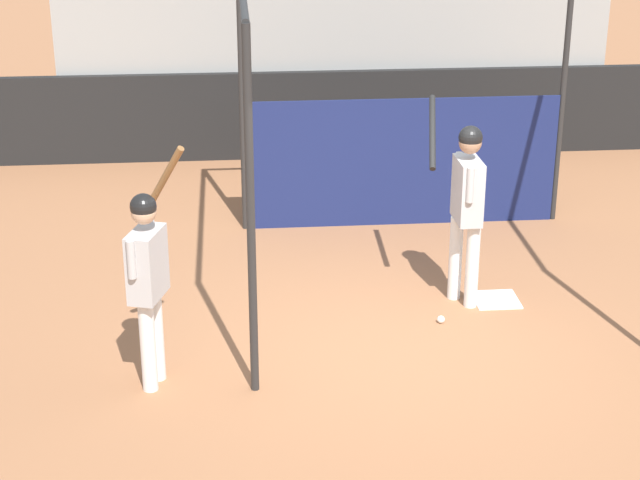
{
  "coord_description": "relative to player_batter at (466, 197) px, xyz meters",
  "views": [
    {
      "loc": [
        -1.47,
        -8.57,
        4.56
      ],
      "look_at": [
        -0.71,
        0.22,
        1.0
      ],
      "focal_mm": 60.0,
      "sensor_mm": 36.0,
      "label": 1
    }
  ],
  "objects": [
    {
      "name": "ground_plane",
      "position": [
        -0.76,
        -0.93,
        -1.11
      ],
      "size": [
        60.0,
        60.0,
        0.0
      ],
      "primitive_type": "plane",
      "color": "#9E6642"
    },
    {
      "name": "outfield_wall",
      "position": [
        -0.76,
        4.9,
        -0.5
      ],
      "size": [
        24.0,
        0.12,
        1.22
      ],
      "color": "black",
      "rests_on": "ground"
    },
    {
      "name": "bleacher_section",
      "position": [
        -0.76,
        6.16,
        0.14
      ],
      "size": [
        7.6,
        2.4,
        2.5
      ],
      "color": "#9E9E99",
      "rests_on": "ground"
    },
    {
      "name": "batting_cage",
      "position": [
        -0.26,
        1.56,
        0.22
      ],
      "size": [
        3.74,
        3.84,
        3.13
      ],
      "color": "#282828",
      "rests_on": "ground"
    },
    {
      "name": "home_plate",
      "position": [
        0.36,
        -0.01,
        -1.1
      ],
      "size": [
        0.44,
        0.44,
        0.02
      ],
      "color": "white",
      "rests_on": "ground"
    },
    {
      "name": "player_batter",
      "position": [
        0.0,
        0.0,
        0.0
      ],
      "size": [
        0.53,
        0.92,
        1.97
      ],
      "rotation": [
        0.0,
        0.0,
        1.59
      ],
      "color": "white",
      "rests_on": "ground"
    },
    {
      "name": "player_waiting",
      "position": [
        -2.95,
        -1.39,
        -0.07
      ],
      "size": [
        0.52,
        0.81,
        2.06
      ],
      "rotation": [
        0.0,
        0.0,
        1.28
      ],
      "color": "white",
      "rests_on": "ground"
    },
    {
      "name": "baseball",
      "position": [
        -0.29,
        -0.46,
        -1.07
      ],
      "size": [
        0.07,
        0.07,
        0.07
      ],
      "color": "white",
      "rests_on": "ground"
    }
  ]
}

